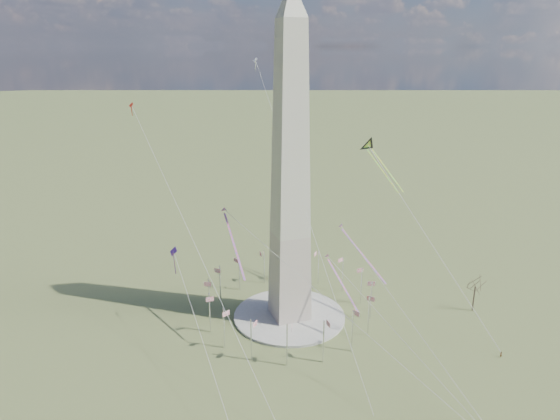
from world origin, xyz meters
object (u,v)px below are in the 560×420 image
object	(u,v)px
washington_monument	(290,173)
kite_delta_black	(370,148)
tree_near	(476,285)
person_east	(501,354)

from	to	relation	value
washington_monument	kite_delta_black	size ratio (longest dim) A/B	5.14
tree_near	person_east	bearing A→B (deg)	-113.39
tree_near	washington_monument	bearing A→B (deg)	163.83
tree_near	kite_delta_black	world-z (taller)	kite_delta_black
kite_delta_black	person_east	bearing A→B (deg)	93.10
person_east	washington_monument	bearing A→B (deg)	-51.09
washington_monument	kite_delta_black	distance (m)	37.14
person_east	tree_near	bearing A→B (deg)	-124.03
washington_monument	tree_near	size ratio (longest dim) A/B	7.53
tree_near	kite_delta_black	size ratio (longest dim) A/B	0.68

